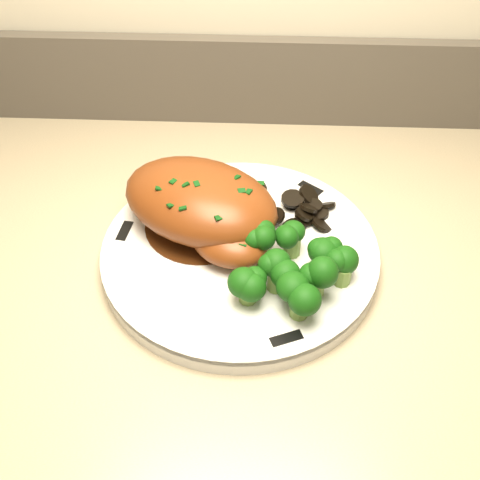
{
  "coord_description": "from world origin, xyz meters",
  "views": [
    {
      "loc": [
        0.11,
        1.26,
        1.3
      ],
      "look_at": [
        0.09,
        1.71,
        0.86
      ],
      "focal_mm": 45.0,
      "sensor_mm": 36.0,
      "label": 1
    }
  ],
  "objects_px": {
    "plate": "(240,253)",
    "chicken_breast": "(203,206)",
    "broccoli_florets": "(295,266)",
    "counter": "(2,459)"
  },
  "relations": [
    {
      "from": "counter",
      "to": "chicken_breast",
      "type": "bearing_deg",
      "value": 11.83
    },
    {
      "from": "plate",
      "to": "broccoli_florets",
      "type": "distance_m",
      "value": 0.08
    },
    {
      "from": "plate",
      "to": "broccoli_florets",
      "type": "bearing_deg",
      "value": -40.33
    },
    {
      "from": "plate",
      "to": "broccoli_florets",
      "type": "xyz_separation_m",
      "value": [
        0.06,
        -0.05,
        0.03
      ]
    },
    {
      "from": "counter",
      "to": "plate",
      "type": "relative_size",
      "value": 6.58
    },
    {
      "from": "chicken_breast",
      "to": "broccoli_florets",
      "type": "relative_size",
      "value": 1.75
    },
    {
      "from": "chicken_breast",
      "to": "broccoli_florets",
      "type": "distance_m",
      "value": 0.12
    },
    {
      "from": "counter",
      "to": "broccoli_florets",
      "type": "relative_size",
      "value": 16.23
    },
    {
      "from": "plate",
      "to": "chicken_breast",
      "type": "height_order",
      "value": "chicken_breast"
    },
    {
      "from": "plate",
      "to": "chicken_breast",
      "type": "xyz_separation_m",
      "value": [
        -0.04,
        0.03,
        0.04
      ]
    }
  ]
}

